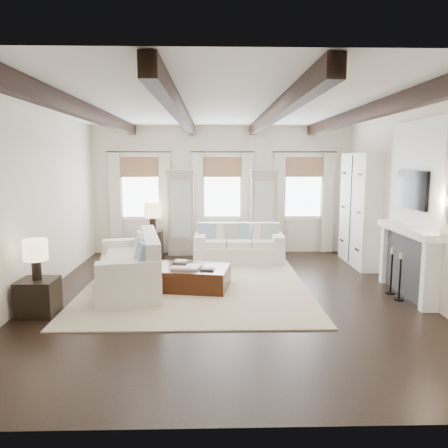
{
  "coord_description": "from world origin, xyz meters",
  "views": [
    {
      "loc": [
        -0.24,
        -7.28,
        2.32
      ],
      "look_at": [
        -0.03,
        0.85,
        1.15
      ],
      "focal_mm": 35.0,
      "sensor_mm": 36.0,
      "label": 1
    }
  ],
  "objects_px": {
    "ottoman": "(186,278)",
    "sofa_back": "(239,246)",
    "sofa_left": "(132,267)",
    "side_table_front": "(38,297)",
    "side_table_back": "(153,244)"
  },
  "relations": [
    {
      "from": "ottoman",
      "to": "sofa_back",
      "type": "bearing_deg",
      "value": 73.56
    },
    {
      "from": "sofa_back",
      "to": "sofa_left",
      "type": "relative_size",
      "value": 0.83
    },
    {
      "from": "sofa_left",
      "to": "ottoman",
      "type": "distance_m",
      "value": 1.01
    },
    {
      "from": "sofa_back",
      "to": "sofa_left",
      "type": "xyz_separation_m",
      "value": [
        -2.08,
        -2.14,
        0.04
      ]
    },
    {
      "from": "side_table_front",
      "to": "side_table_back",
      "type": "xyz_separation_m",
      "value": [
        1.22,
        3.92,
        0.06
      ]
    },
    {
      "from": "sofa_back",
      "to": "side_table_back",
      "type": "distance_m",
      "value": 2.09
    },
    {
      "from": "sofa_left",
      "to": "side_table_front",
      "type": "relative_size",
      "value": 4.57
    },
    {
      "from": "sofa_back",
      "to": "side_table_front",
      "type": "height_order",
      "value": "sofa_back"
    },
    {
      "from": "sofa_back",
      "to": "side_table_front",
      "type": "relative_size",
      "value": 3.78
    },
    {
      "from": "ottoman",
      "to": "side_table_back",
      "type": "height_order",
      "value": "side_table_back"
    },
    {
      "from": "sofa_left",
      "to": "side_table_front",
      "type": "height_order",
      "value": "sofa_left"
    },
    {
      "from": "ottoman",
      "to": "side_table_front",
      "type": "distance_m",
      "value": 2.54
    },
    {
      "from": "sofa_back",
      "to": "ottoman",
      "type": "relative_size",
      "value": 1.35
    },
    {
      "from": "sofa_left",
      "to": "sofa_back",
      "type": "bearing_deg",
      "value": 45.8
    },
    {
      "from": "sofa_left",
      "to": "ottoman",
      "type": "height_order",
      "value": "sofa_left"
    }
  ]
}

